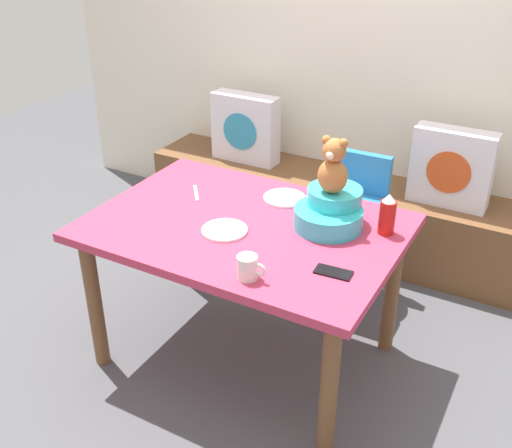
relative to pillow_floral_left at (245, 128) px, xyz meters
name	(u,v)px	position (x,y,z in m)	size (l,w,h in m)	color
ground_plane	(246,353)	(0.69, -1.21, -0.68)	(8.00, 8.00, 0.00)	#4C4C51
back_wall	(372,32)	(0.69, 0.29, 0.62)	(4.40, 0.10, 2.60)	silver
window_bench	(342,213)	(0.69, 0.02, -0.45)	(2.60, 0.44, 0.46)	brown
pillow_floral_left	(245,128)	(0.00, 0.00, 0.00)	(0.44, 0.15, 0.44)	silver
pillow_floral_right	(452,168)	(1.32, 0.00, 0.00)	(0.44, 0.15, 0.44)	silver
dining_table	(245,243)	(0.69, -1.21, -0.04)	(1.36, 0.95, 0.74)	#B73351
highchair	(354,207)	(0.91, -0.42, -0.16)	(0.34, 0.45, 0.79)	#2672B2
infant_seat_teal	(330,211)	(1.02, -1.04, 0.13)	(0.30, 0.33, 0.16)	#30B8C2
teddy_bear	(333,167)	(1.02, -1.04, 0.34)	(0.13, 0.12, 0.25)	#A96834
ketchup_bottle	(387,215)	(1.26, -0.98, 0.15)	(0.07, 0.07, 0.18)	red
coffee_mug	(248,267)	(0.92, -1.57, 0.11)	(0.12, 0.08, 0.09)	silver
dinner_plate_near	(225,230)	(0.65, -1.31, 0.07)	(0.20, 0.20, 0.01)	white
dinner_plate_far	(284,198)	(0.73, -0.91, 0.07)	(0.20, 0.20, 0.01)	white
cell_phone	(333,272)	(1.18, -1.38, 0.06)	(0.07, 0.14, 0.01)	black
table_fork	(196,193)	(0.33, -1.06, 0.06)	(0.02, 0.17, 0.01)	silver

